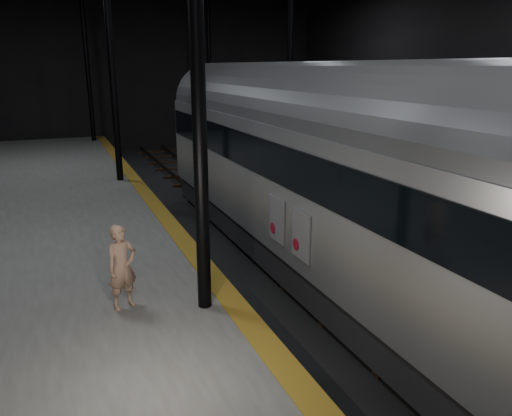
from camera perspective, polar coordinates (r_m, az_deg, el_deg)
ground at (r=14.99m, az=3.87°, el=-5.52°), size 44.00×44.00×0.00m
platform_left at (r=13.51m, az=-26.27°, el=-7.41°), size 9.00×43.80×1.00m
platform_right at (r=19.21m, az=24.44°, el=-0.54°), size 9.00×43.80×1.00m
tactile_strip at (r=13.60m, az=-8.47°, el=-3.43°), size 0.50×43.80×0.01m
track at (r=14.97m, az=3.88°, el=-5.28°), size 2.40×43.00×0.24m
train at (r=11.99m, az=9.49°, el=4.03°), size 3.06×20.43×5.46m
woman at (r=9.79m, az=-15.07°, el=-6.54°), size 0.71×0.60×1.65m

